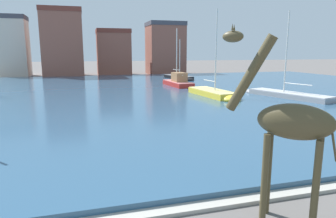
# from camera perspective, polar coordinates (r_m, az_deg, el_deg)

# --- Properties ---
(harbor_water) EXTENTS (83.70, 48.29, 0.31)m
(harbor_water) POSITION_cam_1_polar(r_m,az_deg,el_deg) (32.36, -12.94, 2.71)
(harbor_water) COLOR #2D5170
(harbor_water) RESTS_ON ground
(quay_edge_coping) EXTENTS (83.70, 0.50, 0.12)m
(quay_edge_coping) POSITION_cam_1_polar(r_m,az_deg,el_deg) (9.00, -3.61, -19.19)
(quay_edge_coping) COLOR #ADA89E
(quay_edge_coping) RESTS_ON ground
(giraffe_statue) EXTENTS (2.44, 2.44, 5.28)m
(giraffe_statue) POSITION_cam_1_polar(r_m,az_deg,el_deg) (8.38, 21.69, -2.79)
(giraffe_statue) COLOR #4C4228
(giraffe_statue) RESTS_ON ground
(sailboat_red) EXTENTS (2.39, 6.90, 7.34)m
(sailboat_red) POSITION_cam_1_polar(r_m,az_deg,el_deg) (38.45, 1.64, 4.96)
(sailboat_red) COLOR red
(sailboat_red) RESTS_ON ground
(sailboat_grey) EXTENTS (4.40, 9.41, 8.22)m
(sailboat_grey) POSITION_cam_1_polar(r_m,az_deg,el_deg) (30.95, 20.59, 2.44)
(sailboat_grey) COLOR #939399
(sailboat_grey) RESTS_ON ground
(sailboat_black) EXTENTS (3.15, 7.63, 6.40)m
(sailboat_black) POSITION_cam_1_polar(r_m,az_deg,el_deg) (47.44, 2.31, 5.80)
(sailboat_black) COLOR black
(sailboat_black) RESTS_ON ground
(sailboat_yellow) EXTENTS (2.71, 7.55, 8.39)m
(sailboat_yellow) POSITION_cam_1_polar(r_m,az_deg,el_deg) (29.23, 8.99, 2.62)
(sailboat_yellow) COLOR gold
(sailboat_yellow) RESTS_ON ground
(townhouse_tall_gabled) EXTENTS (5.94, 5.47, 10.97)m
(townhouse_tall_gabled) POSITION_cam_1_polar(r_m,az_deg,el_deg) (63.15, -27.49, 10.46)
(townhouse_tall_gabled) COLOR beige
(townhouse_tall_gabled) RESTS_ON ground
(townhouse_corner_house) EXTENTS (7.04, 8.12, 12.00)m
(townhouse_corner_house) POSITION_cam_1_polar(r_m,az_deg,el_deg) (59.19, -19.18, 11.62)
(townhouse_corner_house) COLOR #8E5142
(townhouse_corner_house) RESTS_ON ground
(townhouse_end_terrace) EXTENTS (6.44, 5.14, 8.80)m
(townhouse_end_terrace) POSITION_cam_1_polar(r_m,az_deg,el_deg) (61.19, -10.20, 10.49)
(townhouse_end_terrace) COLOR #8E5142
(townhouse_end_terrace) RESTS_ON ground
(townhouse_wide_warehouse) EXTENTS (7.19, 6.41, 10.34)m
(townhouse_wide_warehouse) POSITION_cam_1_polar(r_m,az_deg,el_deg) (62.65, -0.52, 11.37)
(townhouse_wide_warehouse) COLOR #8E5142
(townhouse_wide_warehouse) RESTS_ON ground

